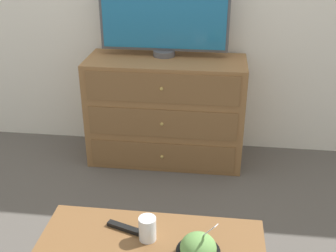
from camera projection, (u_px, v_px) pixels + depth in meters
The scene contains 6 objects.
ground_plane at pixel (152, 140), 3.51m from camera, with size 12.00×12.00×0.00m, color #56514C.
dresser at pixel (166, 111), 3.10m from camera, with size 1.12×0.46×0.78m.
tv at pixel (164, 11), 2.87m from camera, with size 0.90×0.16×0.61m.
takeout_bowl at pixel (198, 251), 1.59m from camera, with size 0.17×0.17×0.18m.
drink_cup at pixel (148, 230), 1.70m from camera, with size 0.07×0.07×0.10m.
remote_control at pixel (125, 228), 1.77m from camera, with size 0.16×0.08×0.02m.
Camera 1 is at (0.51, -3.06, 1.65)m, focal length 45.00 mm.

